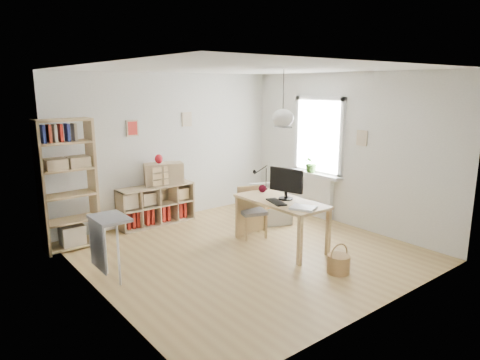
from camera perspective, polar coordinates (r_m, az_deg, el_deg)
ground at (r=6.61m, az=0.95°, el=-9.49°), size 4.50×4.50×0.00m
room_shell at (r=6.40m, az=5.73°, el=8.20°), size 4.50×4.50×4.50m
window_unit at (r=8.16m, az=10.49°, el=5.80°), size 0.07×1.16×1.46m
radiator at (r=8.35m, az=10.02°, el=-2.07°), size 0.10×0.80×0.80m
windowsill at (r=8.21m, az=9.90°, el=0.77°), size 0.22×1.20×0.06m
desk at (r=6.63m, az=5.48°, el=-3.46°), size 0.70×1.50×0.75m
cube_shelf at (r=7.93m, az=-11.34°, el=-3.67°), size 1.40×0.38×0.72m
tall_bookshelf at (r=6.93m, az=-22.09°, el=0.04°), size 0.80×0.38×2.00m
side_table at (r=5.70m, az=-17.53°, el=-6.57°), size 0.40×0.55×0.85m
chair at (r=7.14m, az=1.53°, el=-3.79°), size 0.52×0.52×0.83m
wicker_basket at (r=6.00m, az=13.02°, el=-10.77°), size 0.31×0.30×0.42m
storage_chest at (r=7.91m, az=4.10°, el=-4.02°), size 0.89×0.94×0.70m
monitor at (r=6.60m, az=6.18°, el=-0.25°), size 0.22×0.56×0.49m
keyboard at (r=6.45m, az=4.87°, el=-2.94°), size 0.28×0.45×0.02m
task_lamp at (r=7.03m, az=2.68°, el=0.55°), size 0.37×0.14×0.39m
yarn_ball at (r=7.04m, az=3.01°, el=-1.15°), size 0.13×0.13×0.13m
paper_tray at (r=6.17m, az=8.43°, el=-3.69°), size 0.39×0.42×0.03m
drawer_chest at (r=7.83m, az=-10.15°, el=0.83°), size 0.75×0.51×0.39m
red_vase at (r=7.74m, az=-10.78°, el=2.77°), size 0.14×0.14×0.17m
potted_plant at (r=8.21m, az=9.48°, el=2.26°), size 0.35×0.31×0.36m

